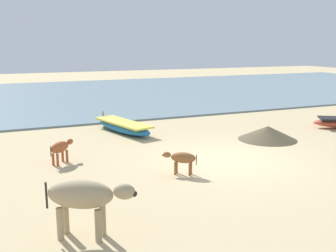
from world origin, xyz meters
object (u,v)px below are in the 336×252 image
object	(u,v)px
cow_adult_dun	(84,197)
calf_near_rust	(60,148)
calf_far_brown	(182,158)
fishing_boat_1	(123,126)

from	to	relation	value
cow_adult_dun	calf_near_rust	xyz separation A→B (m)	(0.31, 4.67, -0.30)
calf_near_rust	calf_far_brown	world-z (taller)	calf_near_rust
fishing_boat_1	calf_near_rust	distance (m)	4.31
cow_adult_dun	calf_far_brown	bearing A→B (deg)	69.58
cow_adult_dun	calf_far_brown	size ratio (longest dim) A/B	1.86
fishing_boat_1	calf_near_rust	size ratio (longest dim) A/B	4.19
cow_adult_dun	calf_near_rust	size ratio (longest dim) A/B	1.80
calf_near_rust	cow_adult_dun	bearing A→B (deg)	-136.46
calf_near_rust	fishing_boat_1	bearing A→B (deg)	5.83
calf_near_rust	calf_far_brown	xyz separation A→B (m)	(2.73, -2.25, -0.03)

